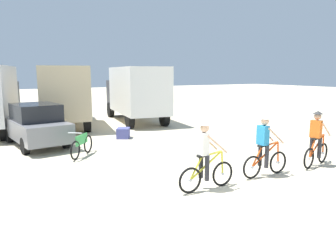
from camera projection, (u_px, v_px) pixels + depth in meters
name	position (u px, v px, depth m)	size (l,w,h in m)	color
ground_plane	(236.00, 196.00, 7.95)	(120.00, 120.00, 0.00)	beige
box_truck_tan_camper	(64.00, 93.00, 18.05)	(3.49, 7.05, 3.35)	#CCB78E
box_truck_white_box	(136.00, 92.00, 19.80)	(3.20, 6.99, 3.35)	white
sedan_parked	(36.00, 125.00, 13.34)	(2.35, 4.41, 1.76)	slate
cyclist_orange_shirt	(205.00, 158.00, 8.22)	(1.73, 0.52, 1.82)	black
cyclist_cowboy_hat	(265.00, 148.00, 9.33)	(1.73, 0.52, 1.82)	black
cyclist_near_camera	(316.00, 141.00, 10.37)	(1.70, 0.58, 1.82)	black
bicycle_spare	(82.00, 145.00, 11.68)	(1.16, 1.36, 0.97)	black
supply_crate	(123.00, 133.00, 14.96)	(0.56, 0.67, 0.48)	#4C5199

